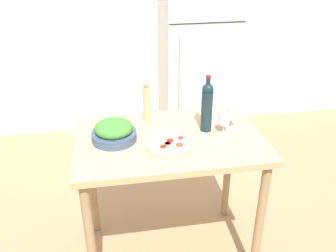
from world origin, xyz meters
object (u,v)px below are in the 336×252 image
(wine_bottle, at_px, (207,106))
(pepper_mill, at_px, (147,102))
(wine_glass_near, at_px, (224,120))
(wine_glass_far, at_px, (233,115))
(salad_bowl, at_px, (114,132))
(homemade_pizza, at_px, (169,144))
(refrigerator, at_px, (198,56))

(wine_bottle, bearing_deg, pepper_mill, 150.27)
(wine_glass_near, xyz_separation_m, wine_glass_far, (0.07, 0.06, 0.00))
(wine_glass_near, bearing_deg, salad_bowl, 177.03)
(wine_glass_near, relative_size, homemade_pizza, 0.50)
(wine_bottle, xyz_separation_m, salad_bowl, (-0.58, -0.03, -0.11))
(salad_bowl, relative_size, homemade_pizza, 0.99)
(refrigerator, xyz_separation_m, wine_glass_near, (-0.26, -1.68, 0.13))
(wine_glass_far, xyz_separation_m, salad_bowl, (-0.75, -0.02, -0.04))
(wine_glass_near, height_order, wine_glass_far, same)
(wine_glass_near, height_order, pepper_mill, pepper_mill)
(refrigerator, height_order, wine_glass_far, refrigerator)
(refrigerator, relative_size, wine_bottle, 5.03)
(wine_glass_near, distance_m, pepper_mill, 0.52)
(wine_glass_near, height_order, salad_bowl, wine_glass_near)
(wine_glass_near, xyz_separation_m, salad_bowl, (-0.68, 0.04, -0.04))
(homemade_pizza, bearing_deg, wine_glass_far, 19.82)
(wine_glass_near, distance_m, wine_glass_far, 0.09)
(wine_glass_near, bearing_deg, homemade_pizza, -164.68)
(wine_bottle, bearing_deg, wine_glass_far, -1.26)
(salad_bowl, height_order, homemade_pizza, salad_bowl)
(wine_bottle, xyz_separation_m, wine_glass_near, (0.10, -0.06, -0.07))
(refrigerator, bearing_deg, wine_glass_near, -98.72)
(wine_glass_far, height_order, salad_bowl, wine_glass_far)
(refrigerator, height_order, wine_glass_near, refrigerator)
(pepper_mill, bearing_deg, wine_bottle, -29.73)
(refrigerator, bearing_deg, wine_bottle, -102.37)
(salad_bowl, distance_m, homemade_pizza, 0.34)
(wine_glass_far, relative_size, homemade_pizza, 0.50)
(wine_bottle, relative_size, wine_glass_near, 2.66)
(wine_bottle, distance_m, pepper_mill, 0.41)
(wine_glass_far, bearing_deg, wine_glass_near, -141.86)
(refrigerator, relative_size, homemade_pizza, 6.69)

